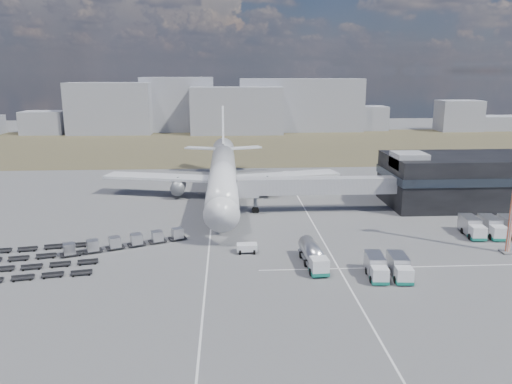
{
  "coord_description": "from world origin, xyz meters",
  "views": [
    {
      "loc": [
        0.94,
        -70.9,
        26.27
      ],
      "look_at": [
        6.32,
        20.55,
        4.0
      ],
      "focal_mm": 35.0,
      "sensor_mm": 36.0,
      "label": 1
    }
  ],
  "objects": [
    {
      "name": "terminal",
      "position": [
        47.77,
        23.96,
        5.25
      ],
      "size": [
        30.4,
        16.4,
        11.0
      ],
      "color": "black",
      "rests_on": "ground"
    },
    {
      "name": "uld_row",
      "position": [
        -14.66,
        2.17,
        1.03
      ],
      "size": [
        18.09,
        8.79,
        1.72
      ],
      "rotation": [
        0.0,
        0.0,
        0.4
      ],
      "color": "black",
      "rests_on": "ground"
    },
    {
      "name": "grass_strip",
      "position": [
        0.0,
        110.0,
        0.01
      ],
      "size": [
        420.0,
        90.0,
        0.01
      ],
      "primitive_type": "cube",
      "color": "#463D2A",
      "rests_on": "ground"
    },
    {
      "name": "jet_bridge",
      "position": [
        15.9,
        20.42,
        5.05
      ],
      "size": [
        30.3,
        3.8,
        7.05
      ],
      "color": "#939399",
      "rests_on": "ground"
    },
    {
      "name": "service_trucks_near",
      "position": [
        21.71,
        -11.14,
        1.37
      ],
      "size": [
        5.7,
        6.65,
        2.52
      ],
      "rotation": [
        0.0,
        0.0,
        -0.08
      ],
      "color": "silver",
      "rests_on": "ground"
    },
    {
      "name": "airliner",
      "position": [
        0.0,
        32.38,
        5.29
      ],
      "size": [
        51.59,
        64.53,
        17.62
      ],
      "color": "silver",
      "rests_on": "ground"
    },
    {
      "name": "catering_truck",
      "position": [
        14.52,
        40.45,
        1.59
      ],
      "size": [
        4.88,
        7.32,
        3.11
      ],
      "rotation": [
        0.0,
        0.0,
        -0.34
      ],
      "color": "silver",
      "rests_on": "ground"
    },
    {
      "name": "baggage_dollies",
      "position": [
        -28.53,
        -4.31,
        0.33
      ],
      "size": [
        22.44,
        16.48,
        0.66
      ],
      "rotation": [
        0.0,
        0.0,
        0.2
      ],
      "color": "black",
      "rests_on": "ground"
    },
    {
      "name": "ground",
      "position": [
        0.0,
        0.0,
        0.0
      ],
      "size": [
        420.0,
        420.0,
        0.0
      ],
      "primitive_type": "plane",
      "color": "#565659",
      "rests_on": "ground"
    },
    {
      "name": "pushback_tug",
      "position": [
        3.7,
        -1.1,
        0.69
      ],
      "size": [
        2.99,
        1.68,
        1.38
      ],
      "primitive_type": "cube",
      "rotation": [
        0.0,
        0.0,
        -0.0
      ],
      "color": "silver",
      "rests_on": "ground"
    },
    {
      "name": "service_trucks_far",
      "position": [
        44.03,
        4.38,
        1.47
      ],
      "size": [
        9.42,
        7.42,
        2.71
      ],
      "rotation": [
        0.0,
        0.0,
        -0.08
      ],
      "color": "silver",
      "rests_on": "ground"
    },
    {
      "name": "skyline",
      "position": [
        -10.61,
        150.06,
        9.88
      ],
      "size": [
        296.62,
        24.37,
        23.66
      ],
      "color": "#90929D",
      "rests_on": "ground"
    },
    {
      "name": "lane_markings",
      "position": [
        9.77,
        3.0,
        0.01
      ],
      "size": [
        47.12,
        110.0,
        0.01
      ],
      "color": "silver",
      "rests_on": "ground"
    },
    {
      "name": "fuel_tanker",
      "position": [
        12.62,
        -6.73,
        1.5
      ],
      "size": [
        2.92,
        9.42,
        3.0
      ],
      "rotation": [
        0.0,
        0.0,
        0.06
      ],
      "color": "silver",
      "rests_on": "ground"
    }
  ]
}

